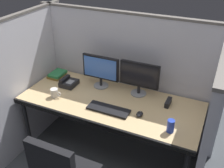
% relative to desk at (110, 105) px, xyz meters
% --- Properties ---
extents(cubicle_partition_rear, '(2.21, 0.06, 1.57)m').
position_rel_desk_xyz_m(cubicle_partition_rear, '(0.00, 0.46, 0.10)').
color(cubicle_partition_rear, silver).
rests_on(cubicle_partition_rear, ground).
extents(cubicle_partition_left, '(0.06, 1.41, 1.57)m').
position_rel_desk_xyz_m(cubicle_partition_left, '(-0.99, -0.09, 0.10)').
color(cubicle_partition_left, silver).
rests_on(cubicle_partition_left, ground).
extents(cubicle_partition_right, '(0.06, 1.41, 1.57)m').
position_rel_desk_xyz_m(cubicle_partition_right, '(0.99, -0.09, 0.10)').
color(cubicle_partition_right, silver).
rests_on(cubicle_partition_right, ground).
extents(desk, '(1.90, 0.80, 0.74)m').
position_rel_desk_xyz_m(desk, '(0.00, 0.00, 0.00)').
color(desk, tan).
rests_on(desk, ground).
extents(monitor_left, '(0.43, 0.17, 0.37)m').
position_rel_desk_xyz_m(monitor_left, '(-0.23, 0.25, 0.27)').
color(monitor_left, gray).
rests_on(monitor_left, desk).
extents(monitor_right, '(0.43, 0.17, 0.37)m').
position_rel_desk_xyz_m(monitor_right, '(0.22, 0.27, 0.27)').
color(monitor_right, gray).
rests_on(monitor_right, desk).
extents(keyboard_main, '(0.43, 0.15, 0.02)m').
position_rel_desk_xyz_m(keyboard_main, '(0.06, -0.15, 0.06)').
color(keyboard_main, black).
rests_on(keyboard_main, desk).
extents(computer_mouse, '(0.06, 0.10, 0.04)m').
position_rel_desk_xyz_m(computer_mouse, '(0.37, -0.10, 0.07)').
color(computer_mouse, black).
rests_on(computer_mouse, desk).
extents(coffee_mug, '(0.13, 0.08, 0.09)m').
position_rel_desk_xyz_m(coffee_mug, '(-0.58, -0.16, 0.10)').
color(coffee_mug, silver).
rests_on(coffee_mug, desk).
extents(book_stack, '(0.17, 0.21, 0.06)m').
position_rel_desk_xyz_m(book_stack, '(-0.82, 0.23, 0.08)').
color(book_stack, olive).
rests_on(book_stack, desk).
extents(soda_can, '(0.07, 0.07, 0.12)m').
position_rel_desk_xyz_m(soda_can, '(0.69, -0.21, 0.11)').
color(soda_can, '#263FB2').
rests_on(soda_can, desk).
extents(red_stapler, '(0.04, 0.15, 0.06)m').
position_rel_desk_xyz_m(red_stapler, '(0.57, 0.20, 0.08)').
color(red_stapler, black).
rests_on(red_stapler, desk).
extents(desk_phone, '(0.17, 0.19, 0.09)m').
position_rel_desk_xyz_m(desk_phone, '(-0.58, 0.11, 0.08)').
color(desk_phone, black).
rests_on(desk_phone, desk).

